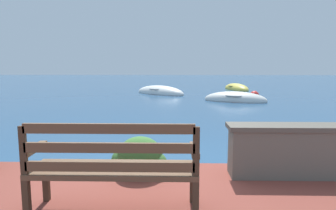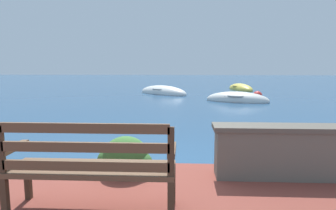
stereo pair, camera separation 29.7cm
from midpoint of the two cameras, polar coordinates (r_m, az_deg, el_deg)
ground_plane at (r=4.58m, az=-5.17°, el=-13.53°), size 80.00×80.00×0.00m
park_bench at (r=2.99m, az=-13.25°, el=-11.16°), size 1.63×0.48×0.93m
stone_wall at (r=4.17m, az=21.28°, el=-8.06°), size 1.76×0.38×0.68m
hedge_clump_left at (r=4.02m, az=-7.62°, el=-10.01°), size 0.75×0.54×0.51m
hedge_clump_centre at (r=4.61m, az=27.73°, el=-8.27°), size 0.82×0.59×0.56m
rowboat_nearest at (r=13.66m, az=12.06°, el=0.97°), size 2.99×2.04×0.77m
rowboat_mid at (r=16.65m, az=-2.03°, el=2.37°), size 3.26×3.06×0.81m
rowboat_far at (r=19.80m, az=12.49°, el=3.04°), size 1.64×2.92×0.71m
mooring_buoy at (r=15.62m, az=15.60°, el=1.76°), size 0.51×0.51×0.46m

